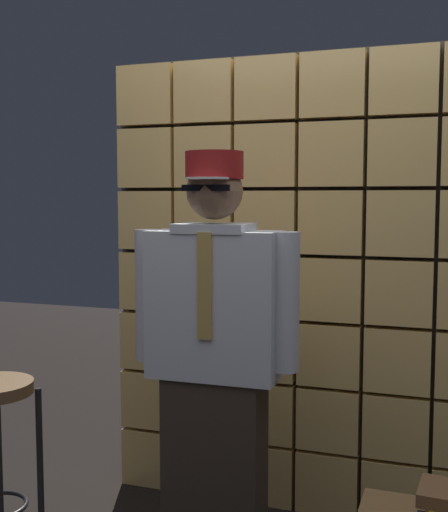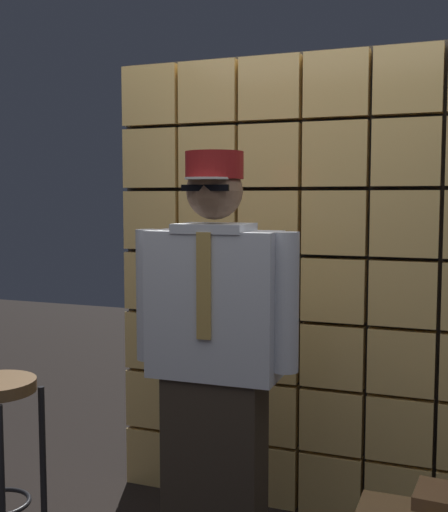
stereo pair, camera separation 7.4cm
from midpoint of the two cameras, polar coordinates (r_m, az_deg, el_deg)
glass_block_wall at (r=3.13m, az=5.77°, el=-2.76°), size 1.90×0.10×2.21m
standing_person at (r=2.59m, az=-1.66°, el=-8.99°), size 0.67×0.28×1.69m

